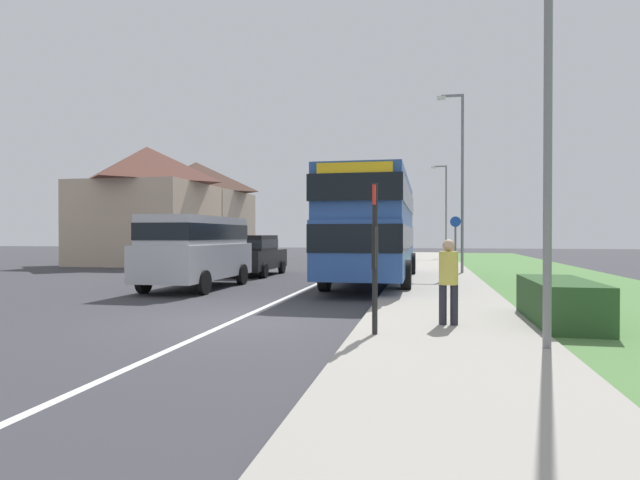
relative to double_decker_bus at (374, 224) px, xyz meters
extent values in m
plane|color=#38383D|center=(-1.98, -8.90, -2.14)|extent=(120.00, 120.00, 0.00)
cube|color=silver|center=(-1.98, -0.90, -2.14)|extent=(0.14, 60.00, 0.01)
cube|color=#9E998E|center=(2.22, -2.90, -2.08)|extent=(3.20, 68.00, 0.12)
cube|color=#517F42|center=(6.52, -2.90, -2.10)|extent=(6.00, 68.00, 0.08)
cube|color=#2D5128|center=(4.32, -8.42, -1.69)|extent=(1.10, 2.91, 0.90)
cube|color=#284C93|center=(0.00, 0.00, -0.82)|extent=(2.50, 10.87, 1.65)
cube|color=#284C93|center=(0.00, 0.00, 0.78)|extent=(2.45, 10.65, 1.55)
cube|color=black|center=(0.00, 0.00, -0.49)|extent=(2.52, 10.92, 0.76)
cube|color=black|center=(0.00, 0.00, 0.86)|extent=(2.52, 10.92, 0.72)
cube|color=gold|center=(0.00, -5.38, 1.28)|extent=(2.00, 0.08, 0.44)
cylinder|color=black|center=(-1.25, 3.37, -1.64)|extent=(0.30, 1.00, 1.00)
cylinder|color=black|center=(1.25, 3.37, -1.64)|extent=(0.30, 1.00, 1.00)
cylinder|color=black|center=(-1.25, -2.99, -1.64)|extent=(0.30, 1.00, 1.00)
cylinder|color=black|center=(1.25, -2.99, -1.64)|extent=(0.30, 1.00, 1.00)
cube|color=#B7B7BC|center=(-5.46, -3.07, -1.24)|extent=(1.95, 5.23, 1.09)
cube|color=#B7B7BC|center=(-5.46, -3.07, -0.25)|extent=(1.72, 4.81, 0.89)
cube|color=black|center=(-5.46, -3.07, -0.30)|extent=(1.76, 4.86, 0.50)
cylinder|color=black|center=(-6.42, -1.45, -1.78)|extent=(0.20, 0.72, 0.72)
cylinder|color=black|center=(-4.51, -1.45, -1.78)|extent=(0.20, 0.72, 0.72)
cylinder|color=black|center=(-6.42, -4.69, -1.78)|extent=(0.20, 0.72, 0.72)
cylinder|color=black|center=(-4.51, -4.69, -1.78)|extent=(0.20, 0.72, 0.72)
cube|color=black|center=(-5.45, 2.66, -1.45)|extent=(1.80, 4.30, 0.79)
cube|color=black|center=(-5.45, 2.44, -0.73)|extent=(1.59, 2.37, 0.64)
cube|color=black|center=(-5.45, 2.44, -0.77)|extent=(1.62, 2.39, 0.36)
cylinder|color=black|center=(-6.34, 3.99, -1.84)|extent=(0.20, 0.60, 0.60)
cylinder|color=black|center=(-4.57, 3.99, -1.84)|extent=(0.20, 0.60, 0.60)
cylinder|color=black|center=(-6.34, 1.33, -1.84)|extent=(0.20, 0.60, 0.60)
cylinder|color=black|center=(-4.57, 1.33, -1.84)|extent=(0.20, 0.60, 0.60)
cylinder|color=#23232D|center=(2.14, -9.22, -1.72)|extent=(0.14, 0.14, 0.85)
cylinder|color=#23232D|center=(2.34, -9.22, -1.72)|extent=(0.14, 0.14, 0.85)
cylinder|color=#D1C14C|center=(2.24, -9.22, -0.99)|extent=(0.34, 0.34, 0.60)
sphere|color=tan|center=(2.24, -9.22, -0.58)|extent=(0.22, 0.22, 0.22)
cylinder|color=black|center=(1.02, -10.38, -0.84)|extent=(0.09, 0.09, 2.60)
cube|color=red|center=(1.02, -10.38, 0.26)|extent=(0.04, 0.44, 0.32)
cube|color=black|center=(1.02, -10.36, -0.59)|extent=(0.06, 0.52, 0.68)
cylinder|color=slate|center=(3.04, 3.68, -1.09)|extent=(0.08, 0.08, 2.10)
cylinder|color=blue|center=(3.04, 3.68, 0.16)|extent=(0.44, 0.03, 0.44)
cylinder|color=slate|center=(3.55, -10.93, 1.82)|extent=(0.12, 0.12, 7.93)
cylinder|color=slate|center=(3.36, 4.37, 1.75)|extent=(0.12, 0.12, 7.79)
cube|color=slate|center=(2.91, 4.37, 5.60)|extent=(0.90, 0.10, 0.10)
cube|color=silver|center=(2.46, 4.37, 5.53)|extent=(0.36, 0.20, 0.14)
cylinder|color=slate|center=(3.26, 20.30, 1.25)|extent=(0.12, 0.12, 6.78)
cube|color=slate|center=(2.81, 20.30, 4.59)|extent=(0.90, 0.10, 0.10)
cube|color=silver|center=(2.36, 20.30, 4.52)|extent=(0.36, 0.20, 0.14)
cube|color=#C1A88E|center=(-14.44, 9.59, 0.25)|extent=(6.74, 6.66, 4.79)
pyramid|color=brown|center=(-14.44, 9.59, 3.74)|extent=(6.74, 6.66, 2.20)
cube|color=tan|center=(-14.44, 16.39, 0.25)|extent=(6.74, 6.66, 4.79)
pyramid|color=#4C3328|center=(-14.44, 16.39, 3.74)|extent=(6.74, 6.66, 2.20)
camera|label=1|loc=(1.84, -19.00, -0.39)|focal=29.55mm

